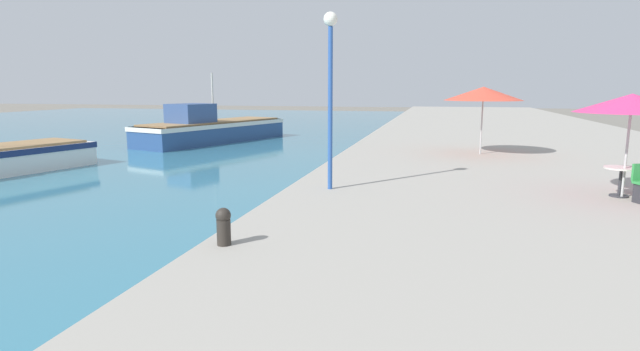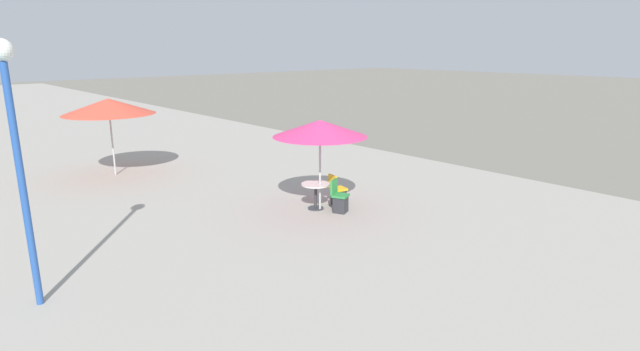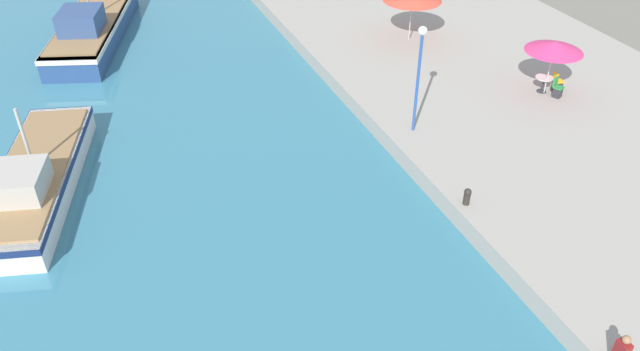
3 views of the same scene
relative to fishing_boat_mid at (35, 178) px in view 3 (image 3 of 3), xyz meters
name	(u,v)px [view 3 (image 3 of 3)]	position (x,y,z in m)	size (l,w,h in m)	color
fishing_boat_mid	(35,178)	(0.00, 0.00, 0.00)	(4.99, 9.75, 3.59)	white
fishing_boat_far	(93,27)	(3.48, 14.08, 0.14)	(6.32, 11.32, 4.35)	navy
cafe_umbrella_pink	(555,47)	(22.01, -1.77, 2.34)	(2.56, 2.56, 2.53)	#B7B7B7
cafe_table	(544,81)	(22.00, -1.60, 0.57)	(0.80, 0.80, 0.74)	#333338
cafe_chair_left	(557,90)	(22.30, -2.26, 0.36)	(0.54, 0.56, 0.91)	#2D2D33
cafe_chair_right	(557,84)	(22.70, -1.76, 0.36)	(0.51, 0.49, 0.91)	#2D2D33
mooring_bollard	(467,196)	(14.07, -7.49, 0.39)	(0.26, 0.26, 0.65)	#2D2823
lamppost	(420,62)	(14.80, -2.35, 3.13)	(0.36, 0.36, 4.56)	#28519E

